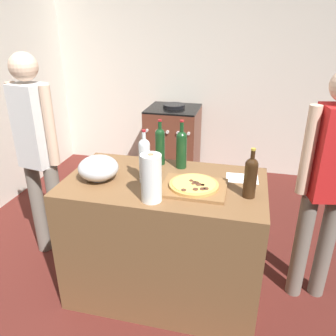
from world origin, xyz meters
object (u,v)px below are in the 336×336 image
(wine_bottle_green, at_px, (145,159))
(paper_towel_roll, at_px, (151,178))
(wine_bottle_dark, at_px, (160,145))
(mixing_bowl, at_px, (98,168))
(wine_bottle_amber, at_px, (181,148))
(pizza, at_px, (194,185))
(person_in_stripes, at_px, (37,148))
(stove, at_px, (173,142))
(wine_bottle_clear, at_px, (251,176))
(person_in_red, at_px, (327,180))

(wine_bottle_green, bearing_deg, paper_towel_roll, -64.31)
(wine_bottle_dark, bearing_deg, paper_towel_roll, -80.50)
(mixing_bowl, xyz_separation_m, wine_bottle_amber, (0.49, 0.32, 0.07))
(paper_towel_roll, height_order, wine_bottle_dark, wine_bottle_dark)
(pizza, xyz_separation_m, paper_towel_roll, (-0.22, -0.19, 0.11))
(person_in_stripes, bearing_deg, pizza, -11.98)
(wine_bottle_green, xyz_separation_m, person_in_stripes, (-0.94, 0.23, -0.09))
(paper_towel_roll, xyz_separation_m, wine_bottle_amber, (0.07, 0.51, 0.01))
(wine_bottle_amber, bearing_deg, mixing_bowl, -146.78)
(paper_towel_roll, xyz_separation_m, person_in_stripes, (-1.04, 0.46, -0.08))
(stove, bearing_deg, wine_bottle_amber, -75.57)
(wine_bottle_clear, bearing_deg, wine_bottle_amber, 145.38)
(stove, distance_m, person_in_red, 2.34)
(pizza, distance_m, wine_bottle_green, 0.35)
(wine_bottle_green, relative_size, wine_bottle_clear, 1.15)
(wine_bottle_green, height_order, stove, wine_bottle_green)
(paper_towel_roll, bearing_deg, mixing_bowl, 155.40)
(wine_bottle_dark, distance_m, person_in_red, 1.13)
(pizza, height_order, wine_bottle_dark, wine_bottle_dark)
(wine_bottle_dark, relative_size, wine_bottle_green, 0.95)
(wine_bottle_clear, bearing_deg, paper_towel_roll, -161.94)
(wine_bottle_green, relative_size, person_in_stripes, 0.21)
(paper_towel_roll, relative_size, person_in_red, 0.18)
(mixing_bowl, bearing_deg, wine_bottle_amber, 33.22)
(wine_bottle_dark, bearing_deg, wine_bottle_amber, -10.04)
(stove, bearing_deg, wine_bottle_green, -82.41)
(mixing_bowl, bearing_deg, stove, 89.10)
(wine_bottle_dark, distance_m, person_in_stripes, 0.96)
(wine_bottle_dark, relative_size, wine_bottle_amber, 0.96)
(paper_towel_roll, bearing_deg, wine_bottle_clear, 18.06)
(wine_bottle_clear, height_order, person_in_stripes, person_in_stripes)
(person_in_stripes, height_order, person_in_red, person_in_stripes)
(pizza, height_order, person_in_stripes, person_in_stripes)
(wine_bottle_clear, distance_m, person_in_stripes, 1.62)
(wine_bottle_green, distance_m, stove, 2.15)
(wine_bottle_amber, bearing_deg, wine_bottle_green, -122.83)
(pizza, distance_m, wine_bottle_dark, 0.47)
(wine_bottle_amber, xyz_separation_m, stove, (-0.45, 1.76, -0.60))
(wine_bottle_dark, bearing_deg, person_in_red, -3.60)
(mixing_bowl, height_order, wine_bottle_amber, wine_bottle_amber)
(paper_towel_roll, distance_m, wine_bottle_amber, 0.51)
(wine_bottle_dark, relative_size, person_in_red, 0.20)
(wine_bottle_amber, xyz_separation_m, person_in_red, (0.96, -0.04, -0.12))
(wine_bottle_green, bearing_deg, wine_bottle_amber, 57.17)
(pizza, relative_size, mixing_bowl, 1.17)
(wine_bottle_dark, xyz_separation_m, person_in_stripes, (-0.96, -0.07, -0.08))
(person_in_red, bearing_deg, person_in_stripes, -179.89)
(stove, relative_size, person_in_stripes, 0.56)
(wine_bottle_amber, bearing_deg, stove, 104.43)
(wine_bottle_green, xyz_separation_m, wine_bottle_amber, (0.18, 0.28, -0.01))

